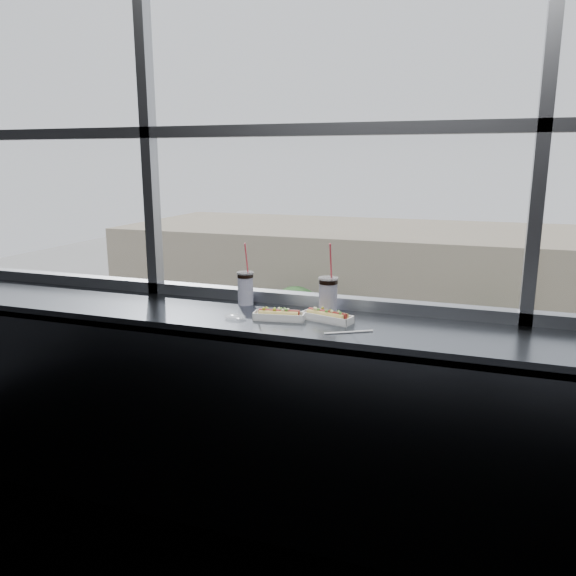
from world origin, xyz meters
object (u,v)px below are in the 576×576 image
(loose_straw, at_px, (349,332))
(car_near_a, at_px, (103,431))
(soda_cup_left, at_px, (245,287))
(car_near_c, at_px, (404,489))
(soda_cup_right, at_px, (328,294))
(car_far_a, at_px, (281,382))
(hotdog_tray_left, at_px, (279,315))
(pedestrian_c, at_px, (547,382))
(tree_left, at_px, (295,315))
(hotdog_tray_right, at_px, (327,316))
(pedestrian_a, at_px, (378,366))
(car_near_b, at_px, (286,468))
(tree_center, at_px, (489,341))
(wrapper, at_px, (235,317))

(loose_straw, xyz_separation_m, car_near_a, (-14.70, 16.42, -10.99))
(soda_cup_left, xyz_separation_m, car_near_c, (-0.89, 16.10, -11.15))
(soda_cup_right, xyz_separation_m, car_far_a, (-9.04, 24.16, -11.11))
(hotdog_tray_left, relative_size, pedestrian_c, 0.14)
(car_near_c, bearing_deg, pedestrian_c, -23.22)
(tree_left, bearing_deg, soda_cup_right, -71.17)
(loose_straw, bearing_deg, tree_left, 78.47)
(soda_cup_right, bearing_deg, tree_left, 108.83)
(car_near_c, relative_size, tree_left, 1.07)
(soda_cup_left, bearing_deg, car_near_c, 93.18)
(soda_cup_right, height_order, car_far_a, soda_cup_right)
(hotdog_tray_right, xyz_separation_m, soda_cup_left, (-0.50, 0.17, 0.07))
(car_near_c, bearing_deg, soda_cup_left, -175.46)
(hotdog_tray_right, distance_m, pedestrian_a, 31.08)
(hotdog_tray_right, distance_m, car_near_c, 19.73)
(car_near_b, xyz_separation_m, tree_left, (-3.64, 12.00, 2.70))
(car_near_a, bearing_deg, tree_left, -14.69)
(hotdog_tray_right, xyz_separation_m, car_near_a, (-14.56, 16.27, -11.01))
(car_near_c, relative_size, car_near_a, 0.93)
(car_near_c, relative_size, pedestrian_c, 3.14)
(tree_center, bearing_deg, car_far_a, -159.11)
(soda_cup_right, height_order, car_near_a, soda_cup_right)
(car_near_a, height_order, pedestrian_a, car_near_a)
(car_near_c, height_order, tree_left, tree_left)
(pedestrian_c, bearing_deg, soda_cup_left, 80.15)
(loose_straw, height_order, tree_center, loose_straw)
(car_near_c, relative_size, tree_center, 1.21)
(hotdog_tray_right, distance_m, tree_center, 29.64)
(soda_cup_right, bearing_deg, tree_center, 87.07)
(hotdog_tray_left, xyz_separation_m, hotdog_tray_right, (0.23, 0.05, 0.00))
(car_near_c, bearing_deg, tree_left, 35.83)
(hotdog_tray_left, distance_m, loose_straw, 0.38)
(hotdog_tray_right, distance_m, soda_cup_left, 0.53)
(soda_cup_left, height_order, loose_straw, soda_cup_left)
(hotdog_tray_left, relative_size, tree_center, 0.05)
(car_near_b, relative_size, car_far_a, 0.93)
(car_far_a, bearing_deg, tree_left, 8.32)
(hotdog_tray_left, height_order, soda_cup_left, soda_cup_left)
(hotdog_tray_left, xyz_separation_m, soda_cup_right, (0.20, 0.16, 0.08))
(loose_straw, xyz_separation_m, tree_left, (-9.77, 28.42, -8.38))
(car_far_a, height_order, pedestrian_a, car_far_a)
(car_near_a, bearing_deg, car_far_a, -26.83)
(car_near_c, height_order, tree_center, tree_center)
(hotdog_tray_left, distance_m, soda_cup_left, 0.36)
(wrapper, bearing_deg, soda_cup_left, 103.10)
(soda_cup_left, distance_m, car_near_c, 19.61)
(soda_cup_left, distance_m, car_near_a, 24.08)
(tree_center, bearing_deg, car_near_a, -143.09)
(soda_cup_right, height_order, tree_center, soda_cup_right)
(car_near_c, bearing_deg, hotdog_tray_right, -173.75)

